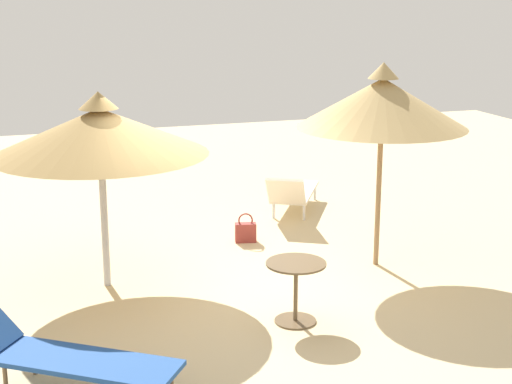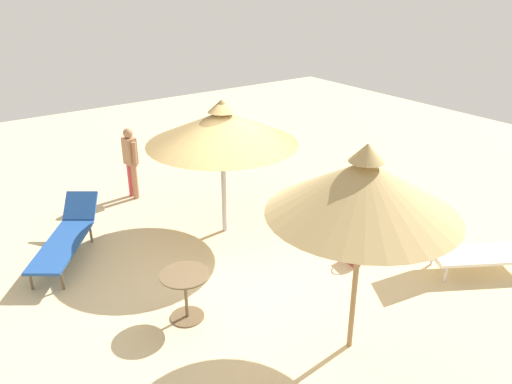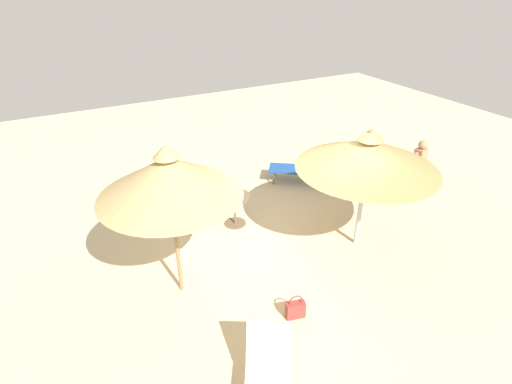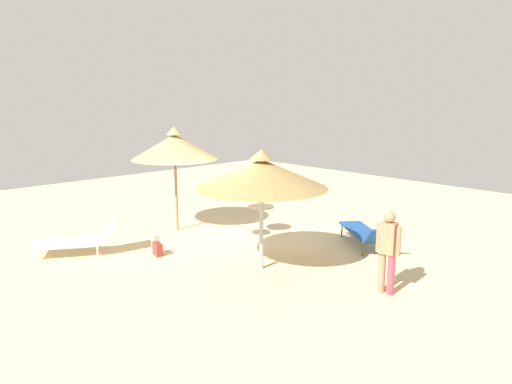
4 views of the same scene
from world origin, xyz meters
TOP-DOWN VIEW (x-y plane):
  - ground at (0.00, 0.00)m, footprint 24.00×24.00m
  - parasol_umbrella_back at (-2.48, -0.03)m, footprint 2.33×2.33m
  - parasol_umbrella_near_left at (1.27, -0.41)m, footprint 2.76×2.76m
  - lounge_chair_near_right at (2.04, 2.34)m, footprint 2.15×1.77m
  - lounge_chair_edge at (-2.29, -2.86)m, footprint 1.53×2.02m
  - handbag at (-1.01, -1.56)m, footprint 0.35×0.21m
  - side_table_round at (-0.68, 1.47)m, footprint 0.71×0.71m

SIDE VIEW (x-z plane):
  - ground at x=0.00m, z-range -0.10..0.00m
  - handbag at x=-1.01m, z-range -0.07..0.40m
  - lounge_chair_edge at x=-2.29m, z-range -0.04..0.78m
  - lounge_chair_near_right at x=2.04m, z-range 0.01..0.81m
  - side_table_round at x=-0.68m, z-range 0.14..0.88m
  - parasol_umbrella_near_left at x=1.27m, z-range 0.78..3.35m
  - parasol_umbrella_back at x=-2.48m, z-range 0.88..3.74m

